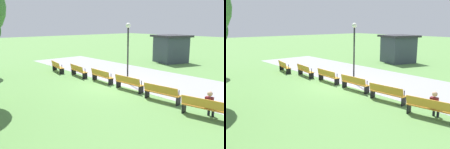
# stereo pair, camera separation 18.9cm
# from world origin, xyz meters

# --- Properties ---
(ground_plane) EXTENTS (120.00, 120.00, 0.00)m
(ground_plane) POSITION_xyz_m (0.00, 0.00, 0.00)
(ground_plane) COLOR #5B8C47
(path_paving) EXTENTS (27.75, 6.09, 0.01)m
(path_paving) POSITION_xyz_m (0.00, 3.37, 0.00)
(path_paving) COLOR #939399
(path_paving) RESTS_ON ground
(bench_0) EXTENTS (2.04, 0.82, 0.89)m
(bench_0) POSITION_xyz_m (-6.54, -0.66, 0.48)
(bench_0) COLOR orange
(bench_0) RESTS_ON ground
(bench_1) EXTENTS (2.03, 0.68, 0.89)m
(bench_1) POSITION_xyz_m (-3.94, -0.28, 0.48)
(bench_1) COLOR orange
(bench_1) RESTS_ON ground
(bench_2) EXTENTS (2.00, 0.54, 0.89)m
(bench_2) POSITION_xyz_m (-1.32, -0.09, 0.48)
(bench_2) COLOR orange
(bench_2) RESTS_ON ground
(bench_3) EXTENTS (2.00, 0.54, 0.89)m
(bench_3) POSITION_xyz_m (1.32, -0.09, 0.48)
(bench_3) COLOR orange
(bench_3) RESTS_ON ground
(bench_4) EXTENTS (2.03, 0.68, 0.89)m
(bench_4) POSITION_xyz_m (3.94, -0.28, 0.48)
(bench_4) COLOR orange
(bench_4) RESTS_ON ground
(bench_5) EXTENTS (2.04, 0.82, 0.89)m
(bench_5) POSITION_xyz_m (6.54, -0.66, 0.48)
(bench_5) COLOR orange
(bench_5) RESTS_ON ground
(person_seated) EXTENTS (0.39, 0.56, 1.20)m
(person_seated) POSITION_xyz_m (6.66, -0.49, 0.64)
(person_seated) COLOR maroon
(person_seated) RESTS_ON ground
(lamp_post) EXTENTS (0.32, 0.32, 4.00)m
(lamp_post) POSITION_xyz_m (0.00, 1.09, 2.78)
(lamp_post) COLOR black
(lamp_post) RESTS_ON ground
(kiosk) EXTENTS (3.89, 3.94, 2.79)m
(kiosk) POSITION_xyz_m (-3.74, 10.81, 1.43)
(kiosk) COLOR #38424C
(kiosk) RESTS_ON ground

